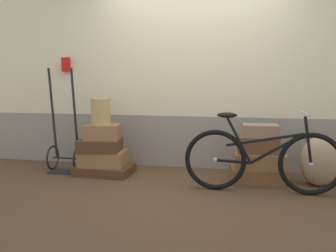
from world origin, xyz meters
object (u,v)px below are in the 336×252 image
suitcase_7 (260,130)px  wicker_basket (101,111)px  luggage_trolley (65,149)px  suitcase_4 (258,175)px  suitcase_6 (257,144)px  suitcase_0 (104,169)px  bicycle (262,160)px  suitcase_5 (260,160)px  suitcase_1 (104,158)px  burlap_sack (319,161)px  suitcase_3 (102,132)px  suitcase_2 (100,145)px

suitcase_7 → wicker_basket: 2.00m
luggage_trolley → wicker_basket: bearing=-5.8°
suitcase_4 → suitcase_6: size_ratio=1.37×
suitcase_7 → luggage_trolley: luggage_trolley is taller
suitcase_0 → bicycle: bearing=-8.0°
suitcase_5 → bicycle: size_ratio=0.35×
wicker_basket → bicycle: (1.98, -0.40, -0.45)m
suitcase_1 → burlap_sack: 2.64m
suitcase_3 → suitcase_2: bearing=-163.8°
burlap_sack → bicycle: size_ratio=0.34×
suitcase_7 → luggage_trolley: (-2.53, 0.05, -0.33)m
suitcase_4 → wicker_basket: 2.11m
suitcase_1 → suitcase_6: suitcase_6 is taller
suitcase_5 → suitcase_6: bearing=158.1°
suitcase_6 → suitcase_7: size_ratio=1.16×
suitcase_1 → suitcase_3: bearing=-126.8°
suitcase_3 → bicycle: 2.01m
suitcase_2 → suitcase_4: 2.01m
bicycle → suitcase_5: bearing=88.3°
suitcase_4 → suitcase_5: suitcase_5 is taller
suitcase_0 → suitcase_6: 1.97m
suitcase_3 → suitcase_6: bearing=-6.6°
suitcase_4 → bicycle: (0.00, -0.40, 0.28)m
suitcase_5 → burlap_sack: bearing=-4.5°
suitcase_4 → luggage_trolley: bearing=172.5°
suitcase_1 → suitcase_5: 1.97m
suitcase_4 → suitcase_0: bearing=174.0°
suitcase_6 → suitcase_7: (0.03, 0.01, 0.17)m
suitcase_3 → suitcase_0: bearing=21.4°
suitcase_7 → suitcase_2: bearing=178.1°
suitcase_7 → luggage_trolley: size_ratio=0.30×
luggage_trolley → bicycle: bearing=-10.2°
suitcase_5 → wicker_basket: 2.07m
suitcase_4 → wicker_basket: wicker_basket is taller
wicker_basket → burlap_sack: size_ratio=0.58×
suitcase_4 → bicycle: bicycle is taller
suitcase_2 → suitcase_7: suitcase_7 is taller
suitcase_5 → wicker_basket: wicker_basket is taller
suitcase_5 → suitcase_1: bearing=176.0°
suitcase_1 → bicycle: (1.96, -0.39, 0.15)m
suitcase_6 → burlap_sack: bearing=-4.8°
suitcase_5 → suitcase_7: bearing=105.5°
suitcase_1 → suitcase_3: 0.35m
suitcase_0 → wicker_basket: wicker_basket is taller
suitcase_0 → suitcase_4: bearing=3.6°
suitcase_4 → burlap_sack: size_ratio=1.12×
suitcase_1 → suitcase_0: bearing=5.7°
suitcase_3 → suitcase_5: bearing=-7.0°
suitcase_6 → suitcase_0: bearing=176.9°
suitcase_3 → wicker_basket: (-0.02, 0.01, 0.26)m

